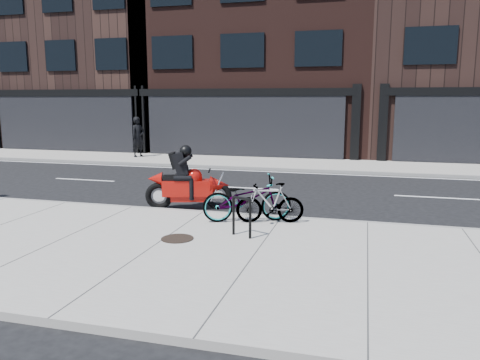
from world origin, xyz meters
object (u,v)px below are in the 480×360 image
(bicycle_rear, at_px, (270,203))
(manhole_cover, at_px, (177,238))
(motorcycle, at_px, (192,183))
(bike_rack, at_px, (242,213))
(pedestrian, at_px, (138,137))
(bicycle_front, at_px, (247,198))

(bicycle_rear, relative_size, manhole_cover, 2.34)
(motorcycle, bearing_deg, manhole_cover, -90.37)
(motorcycle, relative_size, manhole_cover, 3.46)
(bike_rack, bearing_deg, bicycle_rear, 74.27)
(pedestrian, bearing_deg, bicycle_front, -118.06)
(bicycle_rear, relative_size, pedestrian, 0.79)
(bike_rack, height_order, motorcycle, motorcycle)
(bicycle_front, xyz_separation_m, motorcycle, (-1.86, 1.33, 0.04))
(bicycle_rear, distance_m, pedestrian, 13.65)
(bike_rack, relative_size, pedestrian, 0.43)
(manhole_cover, bearing_deg, bike_rack, 22.51)
(manhole_cover, bearing_deg, pedestrian, 120.18)
(bicycle_front, bearing_deg, manhole_cover, 127.88)
(motorcycle, height_order, pedestrian, pedestrian)
(bicycle_front, distance_m, motorcycle, 2.28)
(bicycle_rear, bearing_deg, pedestrian, -155.03)
(bicycle_rear, relative_size, motorcycle, 0.68)
(bicycle_front, height_order, pedestrian, pedestrian)
(bike_rack, bearing_deg, pedestrian, 125.38)
(bike_rack, xyz_separation_m, manhole_cover, (-1.22, -0.50, -0.48))
(bicycle_rear, xyz_separation_m, motorcycle, (-2.39, 1.33, 0.11))
(bike_rack, distance_m, bicycle_rear, 1.26)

